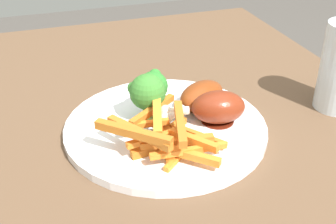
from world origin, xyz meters
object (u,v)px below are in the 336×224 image
at_px(dinner_plate, 168,127).
at_px(broccoli_floret_middle, 152,88).
at_px(carrot_fries_pile, 166,135).
at_px(dining_table, 173,205).
at_px(chicken_drumstick_near, 200,97).
at_px(broccoli_floret_front, 148,92).
at_px(chicken_drumstick_far, 216,108).

bearing_deg(dinner_plate, broccoli_floret_middle, -161.52).
xyz_separation_m(broccoli_floret_middle, carrot_fries_pile, (0.09, -0.01, -0.02)).
bearing_deg(dining_table, chicken_drumstick_near, 134.37).
bearing_deg(broccoli_floret_front, carrot_fries_pile, 1.18).
relative_size(dining_table, broccoli_floret_middle, 15.88).
height_order(broccoli_floret_front, chicken_drumstick_near, broccoli_floret_front).
height_order(dining_table, broccoli_floret_middle, broccoli_floret_middle).
bearing_deg(carrot_fries_pile, broccoli_floret_front, -178.82).
relative_size(carrot_fries_pile, chicken_drumstick_near, 1.24).
distance_m(broccoli_floret_middle, carrot_fries_pile, 0.10).
xyz_separation_m(dining_table, broccoli_floret_front, (-0.06, -0.02, 0.17)).
xyz_separation_m(carrot_fries_pile, chicken_drumstick_near, (-0.09, 0.08, -0.00)).
bearing_deg(dinner_plate, chicken_drumstick_far, 77.67).
bearing_deg(broccoli_floret_middle, dining_table, 6.68).
height_order(carrot_fries_pile, chicken_drumstick_near, carrot_fries_pile).
height_order(dinner_plate, carrot_fries_pile, carrot_fries_pile).
distance_m(dinner_plate, carrot_fries_pile, 0.07).
xyz_separation_m(broccoli_floret_middle, chicken_drumstick_near, (0.01, 0.07, -0.02)).
height_order(dinner_plate, broccoli_floret_front, broccoli_floret_front).
bearing_deg(dining_table, broccoli_floret_front, -160.96).
xyz_separation_m(broccoli_floret_middle, chicken_drumstick_far, (0.05, 0.08, -0.02)).
distance_m(dinner_plate, chicken_drumstick_far, 0.07).
bearing_deg(carrot_fries_pile, chicken_drumstick_near, 136.37).
bearing_deg(chicken_drumstick_far, broccoli_floret_middle, -122.63).
bearing_deg(dinner_plate, dining_table, -6.33).
bearing_deg(chicken_drumstick_near, broccoli_floret_front, -86.09).
bearing_deg(dinner_plate, chicken_drumstick_near, 115.08).
bearing_deg(chicken_drumstick_near, chicken_drumstick_far, 9.74).
distance_m(dining_table, dinner_plate, 0.12).
distance_m(dining_table, broccoli_floret_front, 0.18).
xyz_separation_m(broccoli_floret_front, chicken_drumstick_near, (-0.01, 0.08, -0.02)).
distance_m(dining_table, chicken_drumstick_far, 0.17).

